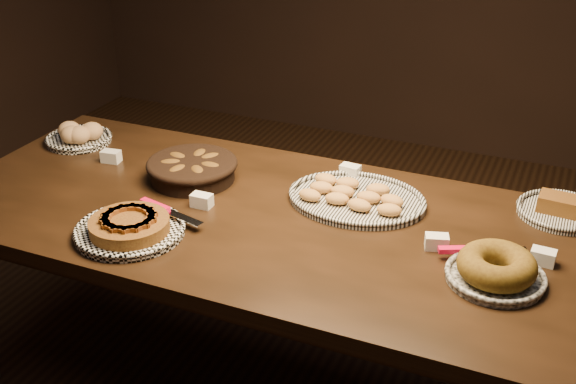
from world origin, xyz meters
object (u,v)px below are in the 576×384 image
at_px(apple_tart_plate, 130,227).
at_px(buffet_table, 286,238).
at_px(madeleine_platter, 355,197).
at_px(bundt_cake_plate, 496,269).

bearing_deg(apple_tart_plate, buffet_table, 22.48).
xyz_separation_m(apple_tart_plate, madeleine_platter, (0.58, 0.48, -0.01)).
bearing_deg(apple_tart_plate, bundt_cake_plate, -2.72).
bearing_deg(madeleine_platter, buffet_table, -132.14).
bearing_deg(buffet_table, bundt_cake_plate, -7.94).
height_order(apple_tart_plate, bundt_cake_plate, bundt_cake_plate).
xyz_separation_m(madeleine_platter, bundt_cake_plate, (0.51, -0.29, 0.02)).
bearing_deg(bundt_cake_plate, apple_tart_plate, -163.83).
distance_m(apple_tart_plate, bundt_cake_plate, 1.11).
height_order(buffet_table, madeleine_platter, madeleine_platter).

